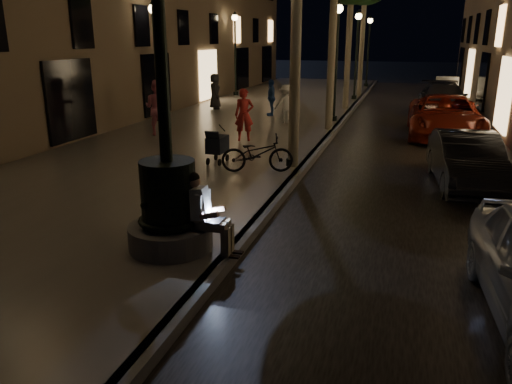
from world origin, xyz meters
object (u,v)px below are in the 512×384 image
(lamp_curb_a, at_px, (294,51))
(pedestrian_pink, at_px, (157,108))
(lamp_curb_c, at_px, (357,43))
(lamp_left_b, at_px, (155,46))
(pedestrian_blue, at_px, (271,98))
(fountain_lamppost, at_px, (168,190))
(car_rear, at_px, (443,99))
(seated_man_laptop, at_px, (204,211))
(pedestrian_red, at_px, (244,115))
(pedestrian_dark, at_px, (215,91))
(car_second, at_px, (467,161))
(bicycle, at_px, (257,153))
(car_third, at_px, (445,117))
(stroller, at_px, (217,144))
(lamp_curb_b, at_px, (337,46))
(lamp_curb_d, at_px, (369,42))
(car_fifth, at_px, (446,87))
(pedestrian_white, at_px, (286,104))

(lamp_curb_a, distance_m, pedestrian_pink, 6.69)
(lamp_curb_c, distance_m, lamp_left_b, 12.26)
(pedestrian_blue, bearing_deg, lamp_curb_c, 138.11)
(fountain_lamppost, height_order, car_rear, fountain_lamppost)
(fountain_lamppost, distance_m, seated_man_laptop, 0.68)
(pedestrian_red, height_order, pedestrian_dark, pedestrian_red)
(car_second, relative_size, bicycle, 2.17)
(lamp_curb_c, relative_size, lamp_left_b, 1.00)
(car_third, xyz_separation_m, pedestrian_pink, (-9.89, -3.58, 0.41))
(seated_man_laptop, relative_size, stroller, 1.27)
(pedestrian_dark, bearing_deg, pedestrian_blue, -134.26)
(lamp_curb_b, bearing_deg, pedestrian_dark, 162.24)
(lamp_curb_c, bearing_deg, lamp_curb_a, -90.00)
(fountain_lamppost, bearing_deg, car_rear, 74.27)
(lamp_curb_a, height_order, bicycle, lamp_curb_a)
(car_rear, distance_m, pedestrian_pink, 13.91)
(lamp_curb_a, height_order, stroller, lamp_curb_a)
(pedestrian_blue, bearing_deg, lamp_curb_d, 149.01)
(car_third, bearing_deg, pedestrian_dark, 161.35)
(lamp_curb_a, relative_size, car_fifth, 1.26)
(pedestrian_red, bearing_deg, fountain_lamppost, -97.00)
(car_fifth, relative_size, bicycle, 2.04)
(lamp_left_b, relative_size, pedestrian_white, 3.10)
(car_fifth, height_order, pedestrian_white, pedestrian_white)
(car_second, bearing_deg, lamp_left_b, 147.16)
(car_fifth, height_order, pedestrian_red, pedestrian_red)
(car_second, xyz_separation_m, pedestrian_dark, (-10.52, 10.00, 0.38))
(pedestrian_dark, height_order, bicycle, pedestrian_dark)
(car_third, bearing_deg, lamp_curb_a, -123.89)
(stroller, height_order, pedestrian_pink, pedestrian_pink)
(fountain_lamppost, xyz_separation_m, pedestrian_blue, (-2.21, 14.67, -0.21))
(pedestrian_red, bearing_deg, car_third, 11.79)
(lamp_curb_a, distance_m, pedestrian_red, 4.34)
(lamp_curb_a, xyz_separation_m, pedestrian_pink, (-5.59, 3.05, -2.06))
(lamp_curb_b, height_order, pedestrian_dark, lamp_curb_b)
(pedestrian_white, bearing_deg, fountain_lamppost, 72.47)
(car_third, bearing_deg, lamp_curb_b, 161.39)
(pedestrian_pink, height_order, pedestrian_white, pedestrian_pink)
(pedestrian_red, distance_m, bicycle, 4.17)
(stroller, relative_size, pedestrian_pink, 0.54)
(pedestrian_red, bearing_deg, car_second, -41.29)
(fountain_lamppost, height_order, stroller, fountain_lamppost)
(seated_man_laptop, relative_size, lamp_left_b, 0.28)
(car_fifth, bearing_deg, bicycle, -102.46)
(lamp_curb_c, distance_m, bicycle, 17.08)
(fountain_lamppost, xyz_separation_m, lamp_curb_c, (0.70, 22.00, 2.02))
(seated_man_laptop, bearing_deg, pedestrian_red, 103.96)
(stroller, bearing_deg, lamp_left_b, 129.88)
(bicycle, bearing_deg, car_third, -51.80)
(car_third, bearing_deg, stroller, -133.49)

